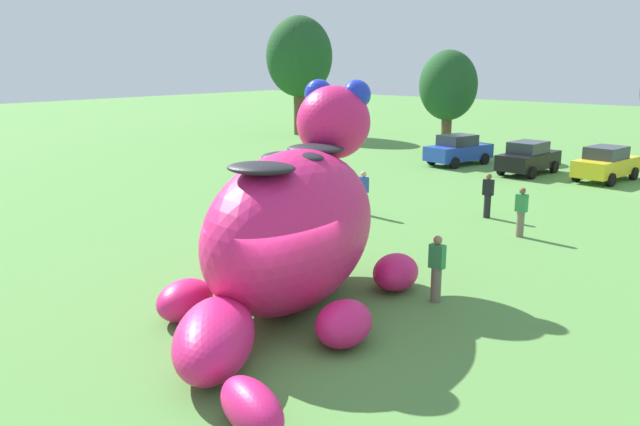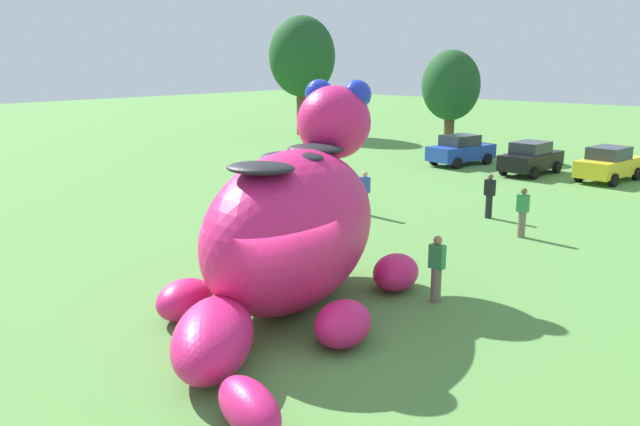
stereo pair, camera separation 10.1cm
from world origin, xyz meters
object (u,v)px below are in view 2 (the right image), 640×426
(spectator_near_inflatable, at_px, (489,196))
(spectator_wandering, at_px, (365,193))
(car_black, at_px, (531,158))
(spectator_far_side, at_px, (270,199))
(giant_inflatable_creature, at_px, (293,226))
(spectator_mid_field, at_px, (437,269))
(car_yellow, at_px, (609,164))
(spectator_by_cars, at_px, (522,213))
(car_blue, at_px, (461,150))

(spectator_near_inflatable, bearing_deg, spectator_wandering, -145.42)
(car_black, bearing_deg, spectator_near_inflatable, -74.34)
(car_black, xyz_separation_m, spectator_far_side, (-3.05, -16.11, -0.01))
(giant_inflatable_creature, height_order, car_black, giant_inflatable_creature)
(spectator_mid_field, distance_m, spectator_far_side, 9.63)
(car_yellow, height_order, spectator_far_side, car_yellow)
(spectator_near_inflatable, distance_m, spectator_by_cars, 2.77)
(giant_inflatable_creature, height_order, car_blue, giant_inflatable_creature)
(giant_inflatable_creature, bearing_deg, spectator_mid_field, 42.35)
(car_blue, distance_m, car_black, 4.33)
(car_blue, height_order, spectator_near_inflatable, car_blue)
(spectator_mid_field, bearing_deg, spectator_near_inflatable, 109.38)
(car_blue, bearing_deg, spectator_by_cars, -53.07)
(car_black, xyz_separation_m, spectator_mid_field, (6.04, -19.27, -0.01))
(spectator_mid_field, relative_size, spectator_far_side, 1.00)
(giant_inflatable_creature, height_order, spectator_by_cars, giant_inflatable_creature)
(spectator_near_inflatable, relative_size, spectator_wandering, 1.00)
(car_yellow, xyz_separation_m, spectator_far_side, (-6.79, -16.75, -0.01))
(spectator_by_cars, bearing_deg, spectator_near_inflatable, 140.06)
(car_black, distance_m, spectator_far_side, 16.39)
(spectator_wandering, bearing_deg, spectator_mid_field, -41.75)
(car_yellow, xyz_separation_m, spectator_wandering, (-4.74, -13.62, -0.01))
(car_black, height_order, spectator_mid_field, car_black)
(spectator_wandering, distance_m, spectator_far_side, 3.74)
(spectator_near_inflatable, bearing_deg, car_yellow, 85.58)
(car_blue, height_order, car_black, same)
(car_black, distance_m, car_yellow, 3.79)
(spectator_far_side, bearing_deg, car_black, 79.26)
(car_blue, bearing_deg, spectator_far_side, -85.61)
(car_yellow, height_order, spectator_near_inflatable, car_yellow)
(spectator_by_cars, bearing_deg, car_black, 112.55)
(car_yellow, bearing_deg, spectator_far_side, -112.05)
(spectator_mid_field, distance_m, spectator_by_cars, 7.27)
(spectator_by_cars, bearing_deg, giant_inflatable_creature, -99.40)
(spectator_near_inflatable, distance_m, spectator_mid_field, 9.52)
(spectator_by_cars, distance_m, spectator_far_side, 9.02)
(car_black, bearing_deg, giant_inflatable_creature, -81.02)
(car_yellow, bearing_deg, spectator_by_cars, -84.25)
(spectator_near_inflatable, distance_m, spectator_far_side, 8.31)
(car_black, relative_size, spectator_wandering, 2.45)
(giant_inflatable_creature, bearing_deg, spectator_near_inflatable, 92.71)
(car_blue, relative_size, spectator_by_cars, 2.55)
(spectator_far_side, bearing_deg, car_yellow, 67.95)
(car_blue, relative_size, spectator_mid_field, 2.55)
(car_black, bearing_deg, spectator_wandering, -94.44)
(spectator_near_inflatable, bearing_deg, spectator_by_cars, -39.94)
(spectator_by_cars, bearing_deg, spectator_far_side, -153.43)
(car_blue, xyz_separation_m, spectator_far_side, (1.26, -16.45, -0.01))
(spectator_wandering, bearing_deg, car_yellow, 70.81)
(car_blue, distance_m, spectator_near_inflatable, 12.85)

